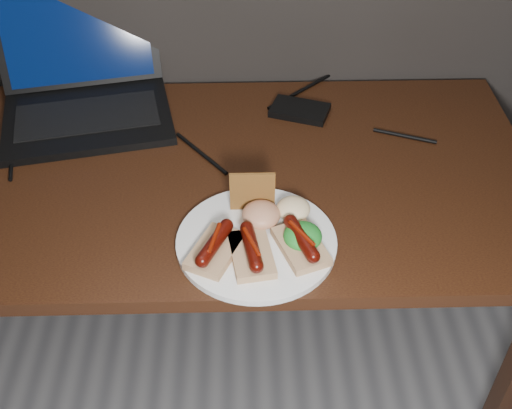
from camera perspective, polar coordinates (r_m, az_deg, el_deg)
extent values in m
cube|color=#391E0E|center=(1.35, -4.85, 2.50)|extent=(1.40, 0.70, 0.03)
cube|color=#391E0E|center=(1.54, 21.49, -15.42)|extent=(0.05, 0.05, 0.72)
cube|color=#391E0E|center=(1.90, 16.10, -0.33)|extent=(0.05, 0.05, 0.72)
cube|color=black|center=(1.52, -14.71, 7.35)|extent=(0.42, 0.33, 0.02)
cube|color=black|center=(1.52, -14.78, 7.68)|extent=(0.34, 0.21, 0.00)
cube|color=black|center=(1.61, -15.67, 14.28)|extent=(0.38, 0.16, 0.23)
cube|color=#061E40|center=(1.61, -15.67, 14.28)|extent=(0.34, 0.14, 0.20)
cube|color=black|center=(1.51, 3.91, 8.36)|extent=(0.15, 0.12, 0.02)
cylinder|color=black|center=(1.38, -4.90, 4.56)|extent=(0.12, 0.15, 0.01)
cylinder|color=black|center=(1.59, 3.95, 10.02)|extent=(0.17, 0.16, 0.01)
cylinder|color=black|center=(1.47, 13.09, 5.95)|extent=(0.13, 0.06, 0.01)
cylinder|color=black|center=(1.48, -20.87, 4.43)|extent=(0.05, 0.20, 0.01)
cylinder|color=silver|center=(1.17, 0.04, -3.32)|extent=(0.31, 0.31, 0.01)
cube|color=tan|center=(1.14, -3.65, -4.14)|extent=(0.11, 0.13, 0.02)
cylinder|color=#4B0C05|center=(1.12, -3.70, -3.41)|extent=(0.06, 0.10, 0.02)
sphere|color=#4B0C05|center=(1.09, -4.82, -5.01)|extent=(0.03, 0.02, 0.02)
sphere|color=#4B0C05|center=(1.15, -2.63, -1.88)|extent=(0.02, 0.02, 0.02)
cylinder|color=#5D1104|center=(1.11, -3.72, -2.95)|extent=(0.02, 0.07, 0.01)
cube|color=tan|center=(1.13, -0.40, -4.48)|extent=(0.09, 0.12, 0.02)
cylinder|color=#4B0C05|center=(1.11, -0.40, -3.75)|extent=(0.04, 0.10, 0.02)
sphere|color=#4B0C05|center=(1.08, 0.04, -5.51)|extent=(0.02, 0.02, 0.02)
sphere|color=#4B0C05|center=(1.15, -0.82, -2.09)|extent=(0.02, 0.02, 0.02)
cylinder|color=#5D1104|center=(1.10, -0.41, -3.30)|extent=(0.03, 0.07, 0.01)
cube|color=tan|center=(1.15, 4.02, -3.74)|extent=(0.11, 0.13, 0.02)
cylinder|color=#4B0C05|center=(1.13, 4.07, -3.01)|extent=(0.06, 0.10, 0.02)
sphere|color=#4B0C05|center=(1.10, 5.10, -4.62)|extent=(0.03, 0.02, 0.02)
sphere|color=#4B0C05|center=(1.16, 3.08, -1.48)|extent=(0.03, 0.02, 0.02)
cylinder|color=#5D1104|center=(1.12, 4.10, -2.55)|extent=(0.04, 0.06, 0.01)
cube|color=#945A28|center=(1.20, -0.33, 1.17)|extent=(0.09, 0.01, 0.08)
ellipsoid|color=#135F1A|center=(1.15, 4.17, -2.83)|extent=(0.07, 0.07, 0.04)
ellipsoid|color=#AA2211|center=(1.19, 0.46, -0.90)|extent=(0.07, 0.07, 0.04)
ellipsoid|color=white|center=(1.20, 3.34, -0.37)|extent=(0.06, 0.06, 0.04)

